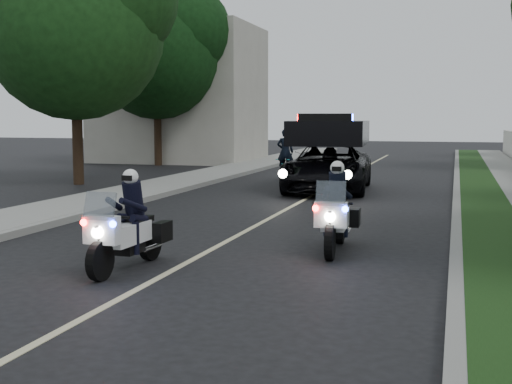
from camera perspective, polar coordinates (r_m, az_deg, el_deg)
ground at (r=8.46m, az=-12.89°, el=-9.59°), size 120.00×120.00×0.00m
curb_right at (r=17.21m, az=16.63°, el=-1.36°), size 0.20×60.00×0.15m
grass_verge at (r=17.23m, az=18.96°, el=-1.42°), size 1.20×60.00×0.16m
curb_left at (r=19.04m, az=-8.86°, el=-0.45°), size 0.20×60.00×0.15m
sidewalk_left at (r=19.54m, az=-11.78°, el=-0.33°), size 2.00×60.00×0.16m
building_far at (r=35.95m, az=-6.48°, el=8.20°), size 8.00×6.00×7.00m
lane_marking at (r=17.69m, az=3.23°, el=-1.13°), size 0.12×50.00×0.01m
police_moto_left at (r=10.47m, az=-10.79°, el=-6.46°), size 0.71×1.83×1.53m
police_moto_right at (r=11.76m, az=6.75°, el=-4.98°), size 0.75×1.87×1.56m
police_suv at (r=21.29m, az=6.12°, el=0.09°), size 2.87×5.50×2.59m
bicycle at (r=25.01m, az=2.48°, el=1.05°), size 0.54×1.52×0.79m
cyclist at (r=25.01m, az=2.48°, el=1.05°), size 0.64×0.46×1.68m
tree_left_near at (r=24.07m, az=-14.79°, el=0.64°), size 7.14×7.14×10.21m
tree_left_far at (r=32.88m, az=-8.28°, el=2.25°), size 6.64×6.64×10.24m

